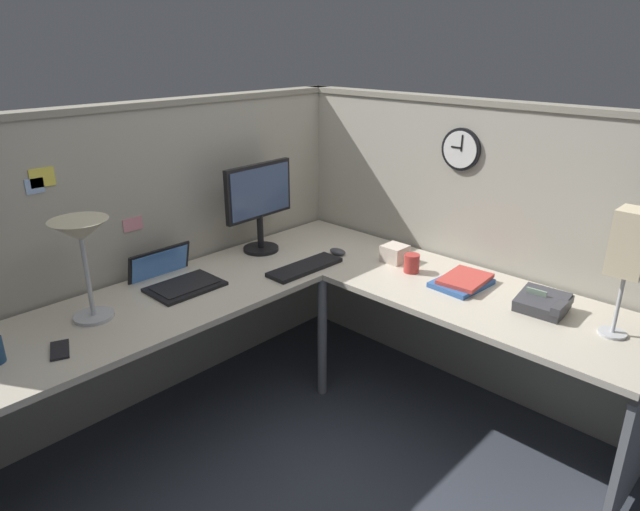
% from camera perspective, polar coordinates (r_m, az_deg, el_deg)
% --- Properties ---
extents(ground_plane, '(6.80, 6.80, 0.00)m').
position_cam_1_polar(ground_plane, '(3.06, 0.33, -16.18)').
color(ground_plane, '#383D47').
extents(cubicle_wall_back, '(2.57, 0.12, 1.58)m').
position_cam_1_polar(cubicle_wall_back, '(3.09, -16.26, 0.17)').
color(cubicle_wall_back, '#A8A393').
rests_on(cubicle_wall_back, ground).
extents(cubicle_wall_right, '(0.12, 2.37, 1.58)m').
position_cam_1_polar(cubicle_wall_right, '(3.17, 14.80, 0.88)').
color(cubicle_wall_right, '#A8A393').
rests_on(cubicle_wall_right, ground).
extents(desk, '(2.35, 2.15, 0.73)m').
position_cam_1_polar(desk, '(2.60, -1.09, -6.93)').
color(desk, beige).
rests_on(desk, ground).
extents(monitor, '(0.46, 0.20, 0.50)m').
position_cam_1_polar(monitor, '(3.12, -6.22, 5.57)').
color(monitor, black).
rests_on(monitor, desk).
extents(laptop, '(0.34, 0.38, 0.22)m').
position_cam_1_polar(laptop, '(2.85, -14.70, -2.26)').
color(laptop, black).
rests_on(laptop, desk).
extents(keyboard, '(0.43, 0.15, 0.02)m').
position_cam_1_polar(keyboard, '(2.93, -1.55, -1.20)').
color(keyboard, black).
rests_on(keyboard, desk).
extents(computer_mouse, '(0.06, 0.10, 0.03)m').
position_cam_1_polar(computer_mouse, '(3.12, 1.81, 0.40)').
color(computer_mouse, '#38383D').
rests_on(computer_mouse, desk).
extents(desk_lamp_dome, '(0.24, 0.24, 0.44)m').
position_cam_1_polar(desk_lamp_dome, '(2.49, -23.20, 1.57)').
color(desk_lamp_dome, '#B7BABF').
rests_on(desk_lamp_dome, desk).
extents(cell_phone, '(0.12, 0.16, 0.01)m').
position_cam_1_polar(cell_phone, '(2.41, -25.04, -8.74)').
color(cell_phone, black).
rests_on(cell_phone, desk).
extents(office_phone, '(0.20, 0.22, 0.11)m').
position_cam_1_polar(office_phone, '(2.66, 21.89, -4.60)').
color(office_phone, '#38383D').
rests_on(office_phone, desk).
extents(book_stack, '(0.30, 0.23, 0.04)m').
position_cam_1_polar(book_stack, '(2.82, 14.39, -2.58)').
color(book_stack, '#335999').
rests_on(book_stack, desk).
extents(desk_lamp_paper, '(0.13, 0.13, 0.53)m').
position_cam_1_polar(desk_lamp_paper, '(2.46, 29.16, 0.80)').
color(desk_lamp_paper, '#B7BABF').
rests_on(desk_lamp_paper, desk).
extents(coffee_mug, '(0.08, 0.08, 0.10)m').
position_cam_1_polar(coffee_mug, '(2.92, 9.34, -0.78)').
color(coffee_mug, '#B2332D').
rests_on(coffee_mug, desk).
extents(tissue_box, '(0.12, 0.12, 0.09)m').
position_cam_1_polar(tissue_box, '(3.05, 7.64, 0.21)').
color(tissue_box, beige).
rests_on(tissue_box, desk).
extents(wall_clock, '(0.04, 0.22, 0.22)m').
position_cam_1_polar(wall_clock, '(3.02, 14.24, 10.47)').
color(wall_clock, black).
extents(pinned_note_leftmost, '(0.08, 0.00, 0.07)m').
position_cam_1_polar(pinned_note_leftmost, '(2.68, -27.12, 6.34)').
color(pinned_note_leftmost, '#99B7E5').
extents(pinned_note_middle, '(0.10, 0.00, 0.07)m').
position_cam_1_polar(pinned_note_middle, '(2.91, -18.57, 3.05)').
color(pinned_note_middle, pink).
extents(pinned_note_rightmost, '(0.11, 0.00, 0.08)m').
position_cam_1_polar(pinned_note_rightmost, '(2.69, -26.50, 7.15)').
color(pinned_note_rightmost, '#EAD84C').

